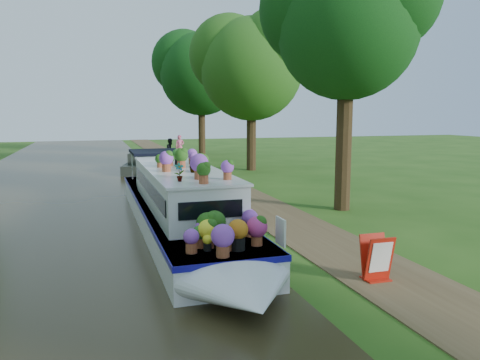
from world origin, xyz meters
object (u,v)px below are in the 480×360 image
(second_boat, at_px, (144,164))
(pedestrian_pink, at_px, (180,147))
(sandwich_board, at_px, (377,260))
(pedestrian_dark, at_px, (171,150))
(plant_boat, at_px, (181,204))

(second_boat, relative_size, pedestrian_pink, 3.59)
(sandwich_board, bearing_deg, pedestrian_dark, 91.59)
(plant_boat, distance_m, sandwich_board, 5.90)
(pedestrian_pink, xyz_separation_m, pedestrian_dark, (-1.05, -2.29, -0.06))
(plant_boat, relative_size, sandwich_board, 14.69)
(second_boat, height_order, pedestrian_pink, pedestrian_pink)
(plant_boat, distance_m, second_boat, 14.74)
(pedestrian_pink, relative_size, pedestrian_dark, 1.07)
(second_boat, xyz_separation_m, sandwich_board, (2.57, -19.75, -0.03))
(second_boat, bearing_deg, pedestrian_dark, 77.44)
(pedestrian_pink, distance_m, pedestrian_dark, 2.52)
(pedestrian_dark, bearing_deg, second_boat, -150.91)
(pedestrian_dark, bearing_deg, pedestrian_pink, 30.84)
(second_boat, xyz_separation_m, pedestrian_dark, (2.35, 4.74, 0.37))
(pedestrian_pink, height_order, pedestrian_dark, pedestrian_pink)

